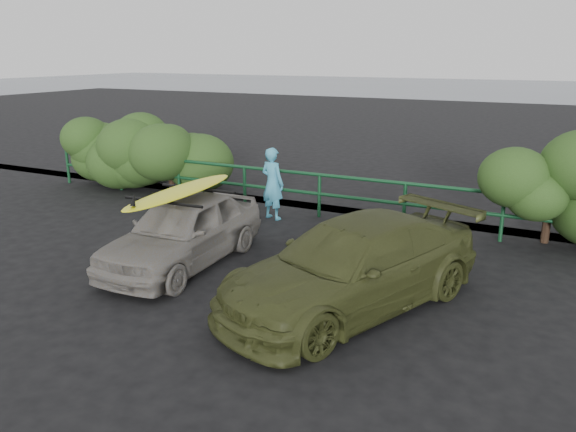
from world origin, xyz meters
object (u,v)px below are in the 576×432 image
olive_vehicle (352,266)px  surfboard (181,191)px  guardrail (281,191)px  sedan (183,231)px  man (273,184)px

olive_vehicle → surfboard: surfboard is taller
guardrail → surfboard: 3.96m
sedan → guardrail: bearing=88.8°
sedan → surfboard: 0.73m
man → surfboard: (-0.07, -3.27, 0.53)m
man → sedan: bearing=102.9°
man → guardrail: bearing=-66.6°
sedan → olive_vehicle: size_ratio=0.82×
man → surfboard: 3.32m
man → surfboard: bearing=102.9°
guardrail → surfboard: surfboard is taller
sedan → surfboard: surfboard is taller
guardrail → sedan: size_ratio=3.78×
sedan → man: size_ratio=2.24×
sedan → surfboard: size_ratio=1.22×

